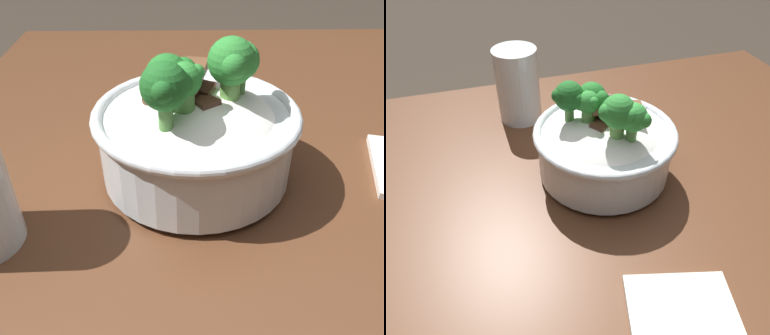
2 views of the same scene
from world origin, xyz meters
TOP-DOWN VIEW (x-y plane):
  - dining_table at (0.00, 0.00)m, footprint 1.34×0.85m
  - rice_bowl at (-0.15, -0.08)m, footprint 0.21×0.21m
  - drinking_glass at (-0.06, -0.28)m, footprint 0.08×0.08m
  - folded_napkin at (-0.15, 0.19)m, footprint 0.15×0.15m

SIDE VIEW (x-z plane):
  - dining_table at x=0.00m, z-range 0.24..0.99m
  - folded_napkin at x=-0.15m, z-range 0.75..0.75m
  - drinking_glass at x=-0.06m, z-range 0.74..0.87m
  - rice_bowl at x=-0.15m, z-range 0.73..0.88m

